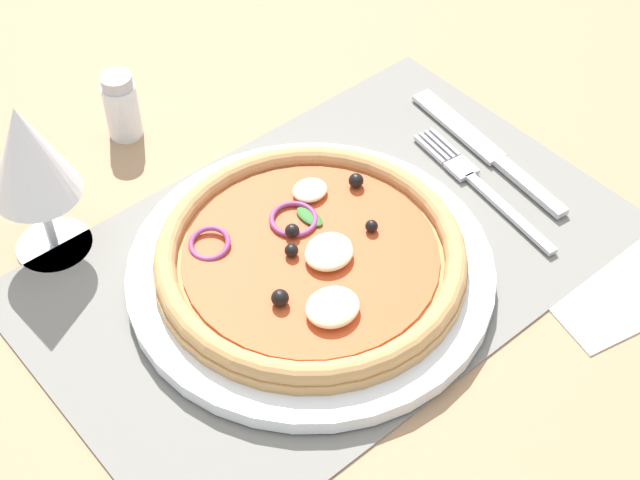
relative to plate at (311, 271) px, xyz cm
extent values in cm
cube|color=#9E7A56|center=(2.50, 0.90, -2.29)|extent=(190.00, 140.00, 2.40)
cube|color=slate|center=(2.50, 0.90, -0.89)|extent=(48.98, 31.28, 0.40)
cylinder|color=white|center=(0.00, 0.00, 0.00)|extent=(29.71, 29.71, 1.38)
cylinder|color=tan|center=(0.00, 0.00, 1.19)|extent=(25.11, 25.11, 1.00)
torus|color=tan|center=(0.00, 0.00, 2.05)|extent=(24.90, 24.90, 1.80)
cylinder|color=#C64C23|center=(0.00, 0.00, 1.84)|extent=(20.59, 20.59, 0.30)
ellipsoid|color=beige|center=(0.84, -1.26, 2.59)|extent=(4.03, 3.63, 1.21)
ellipsoid|color=beige|center=(1.11, -0.96, 2.57)|extent=(3.86, 3.47, 1.16)
ellipsoid|color=beige|center=(-2.53, -5.59, 2.63)|extent=(4.27, 3.84, 1.28)
ellipsoid|color=beige|center=(4.35, 5.28, 2.45)|extent=(3.06, 2.76, 0.92)
sphere|color=black|center=(-5.00, -2.39, 2.67)|extent=(1.37, 1.37, 1.37)
sphere|color=black|center=(0.16, 2.48, 2.58)|extent=(1.19, 1.19, 1.19)
sphere|color=black|center=(-0.38, -1.32, 2.49)|extent=(1.00, 1.00, 1.00)
sphere|color=black|center=(7.94, 3.48, 2.63)|extent=(1.28, 1.28, 1.28)
sphere|color=black|center=(-1.21, 0.56, 2.54)|extent=(1.11, 1.11, 1.11)
sphere|color=black|center=(5.43, -1.22, 2.51)|extent=(1.05, 1.05, 1.05)
torus|color=#8E3D75|center=(-5.56, 5.93, 2.24)|extent=(3.49, 3.45, 1.23)
torus|color=#8E3D75|center=(1.27, 3.68, 2.24)|extent=(4.02, 4.03, 0.55)
ellipsoid|color=#2D6B28|center=(2.82, 3.12, 2.19)|extent=(1.54, 2.87, 0.30)
ellipsoid|color=#2D6B28|center=(1.55, -0.59, 2.19)|extent=(3.12, 2.64, 0.30)
cube|color=#B2B5BA|center=(17.62, -5.72, -0.47)|extent=(2.36, 11.18, 0.44)
cube|color=#B2B5BA|center=(18.52, 1.06, -0.47)|extent=(2.51, 2.79, 0.44)
cube|color=#B2B5BA|center=(19.86, 4.34, -0.47)|extent=(0.89, 4.32, 0.44)
cube|color=#B2B5BA|center=(19.27, 4.42, -0.47)|extent=(0.89, 4.32, 0.44)
cube|color=#B2B5BA|center=(18.67, 4.49, -0.47)|extent=(0.89, 4.32, 0.44)
cube|color=#B2B5BA|center=(18.08, 4.57, -0.47)|extent=(0.89, 4.32, 0.44)
cube|color=#B2B5BA|center=(21.38, -4.75, -0.38)|extent=(2.24, 8.49, 0.62)
cube|color=#B2B5BA|center=(22.51, 5.18, -0.47)|extent=(3.30, 11.75, 0.44)
cylinder|color=silver|center=(-14.09, 16.87, -0.89)|extent=(6.40, 6.40, 0.40)
cylinder|color=silver|center=(-14.09, 16.87, 2.31)|extent=(0.80, 0.80, 6.00)
cone|color=silver|center=(-14.09, 16.87, 9.56)|extent=(7.20, 7.20, 8.50)
cone|color=orange|center=(-14.09, 16.87, 8.98)|extent=(5.67, 5.67, 6.53)
cube|color=white|center=(18.41, -15.65, -0.91)|extent=(14.37, 13.43, 0.36)
cylinder|color=silver|center=(-1.61, 25.28, 1.66)|extent=(3.20, 3.20, 5.50)
cylinder|color=#ADADB2|center=(-1.61, 25.28, 5.01)|extent=(2.88, 2.88, 1.20)
camera|label=1|loc=(-32.17, -39.02, 58.10)|focal=53.46mm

